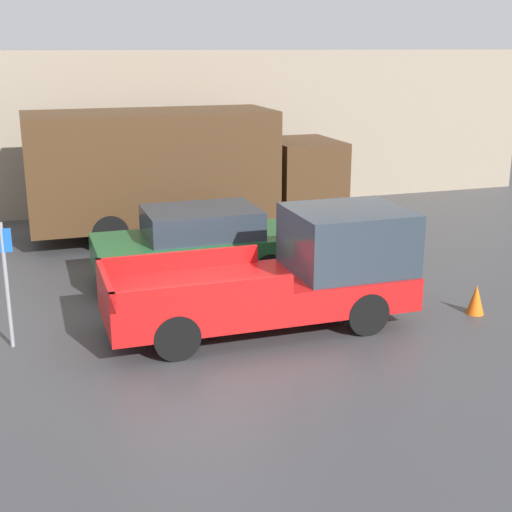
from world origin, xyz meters
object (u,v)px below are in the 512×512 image
car (198,244)px  parking_sign (6,278)px  pickup_truck (291,273)px  traffic_cone (476,299)px  delivery_truck (177,169)px

car → parking_sign: parking_sign is taller
pickup_truck → parking_sign: 4.87m
car → parking_sign: 4.64m
car → traffic_cone: (4.51, -3.66, -0.52)m
car → traffic_cone: car is taller
delivery_truck → traffic_cone: delivery_truck is taller
traffic_cone → delivery_truck: bearing=117.8°
pickup_truck → parking_sign: size_ratio=2.53×
car → delivery_truck: (0.45, 4.03, 0.96)m
car → parking_sign: (-3.85, -2.55, 0.42)m
car → traffic_cone: bearing=-39.1°
car → parking_sign: size_ratio=2.00×
delivery_truck → traffic_cone: bearing=-62.2°
delivery_truck → pickup_truck: bearing=-85.6°
parking_sign → pickup_truck: bearing=-5.5°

